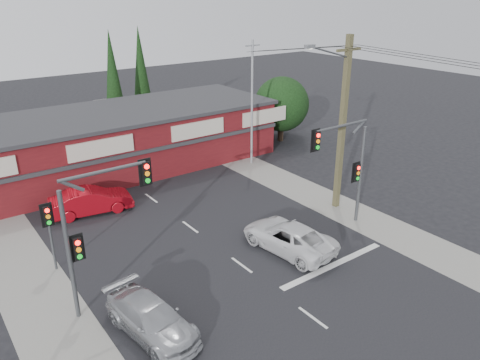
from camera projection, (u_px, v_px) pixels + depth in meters
ground at (256, 276)px, 21.43m from camera, size 120.00×120.00×0.00m
road_strip at (199, 233)px, 25.15m from camera, size 14.00×70.00×0.01m
verge_left at (33, 289)px, 20.48m from camera, size 3.00×70.00×0.02m
verge_right at (312, 195)px, 29.82m from camera, size 3.00×70.00×0.02m
stop_line at (333, 265)px, 22.23m from camera, size 6.50×0.35×0.01m
white_suv at (288, 237)px, 23.38m from camera, size 2.93×5.31×1.41m
silver_suv at (152, 319)px, 17.63m from camera, size 2.46×4.77×1.32m
red_sedan at (91, 201)px, 27.20m from camera, size 4.86×2.37×1.53m
lane_dashes at (170, 212)px, 27.57m from camera, size 0.12×54.10×0.01m
shop_building at (95, 144)px, 32.73m from camera, size 27.30×8.40×4.22m
tree_cluster at (280, 106)px, 39.90m from camera, size 5.90×5.10×5.50m
conifer_near at (113, 75)px, 39.16m from camera, size 1.80×1.80×9.25m
conifer_far at (141, 68)px, 42.57m from camera, size 1.80×1.80×9.25m
traffic_mast_left at (93, 221)px, 17.91m from camera, size 3.77×0.27×5.97m
traffic_mast_right at (348, 159)px, 24.45m from camera, size 3.96×0.27×5.97m
pedestal_signal at (49, 223)px, 21.04m from camera, size 0.55×0.27×3.38m
utility_pole at (341, 120)px, 26.20m from camera, size 4.38×0.59×10.00m
steel_pole at (252, 102)px, 33.53m from camera, size 1.20×0.16×9.00m
power_lines at (442, 65)px, 20.82m from camera, size 2.01×29.00×1.22m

